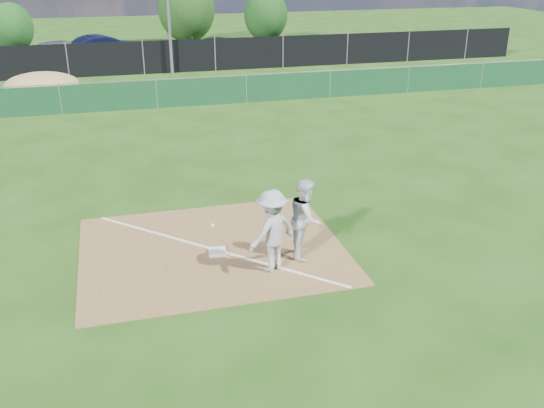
{
  "coord_description": "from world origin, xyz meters",
  "views": [
    {
      "loc": [
        -1.91,
        -11.5,
        6.49
      ],
      "look_at": [
        1.44,
        1.0,
        1.0
      ],
      "focal_mm": 40.0,
      "sensor_mm": 36.0,
      "label": 1
    }
  ],
  "objects_px": {
    "car_mid": "(104,47)",
    "tree_mid": "(186,9)",
    "first_base": "(217,252)",
    "runner": "(306,218)",
    "tree_left": "(12,27)",
    "play_at_first": "(272,231)",
    "car_left": "(63,52)",
    "tree_right": "(266,15)",
    "car_right": "(224,48)"
  },
  "relations": [
    {
      "from": "car_mid",
      "to": "tree_mid",
      "type": "relative_size",
      "value": 0.96
    },
    {
      "from": "tree_left",
      "to": "tree_right",
      "type": "bearing_deg",
      "value": 2.04
    },
    {
      "from": "runner",
      "to": "tree_mid",
      "type": "bearing_deg",
      "value": 14.95
    },
    {
      "from": "play_at_first",
      "to": "runner",
      "type": "distance_m",
      "value": 1.02
    },
    {
      "from": "first_base",
      "to": "play_at_first",
      "type": "distance_m",
      "value": 1.7
    },
    {
      "from": "play_at_first",
      "to": "tree_left",
      "type": "height_order",
      "value": "tree_left"
    },
    {
      "from": "play_at_first",
      "to": "first_base",
      "type": "bearing_deg",
      "value": 135.0
    },
    {
      "from": "runner",
      "to": "car_mid",
      "type": "bearing_deg",
      "value": 26.35
    },
    {
      "from": "play_at_first",
      "to": "tree_right",
      "type": "bearing_deg",
      "value": 75.76
    },
    {
      "from": "car_left",
      "to": "car_right",
      "type": "height_order",
      "value": "car_left"
    },
    {
      "from": "car_left",
      "to": "tree_mid",
      "type": "distance_m",
      "value": 10.9
    },
    {
      "from": "car_left",
      "to": "tree_left",
      "type": "distance_m",
      "value": 6.64
    },
    {
      "from": "runner",
      "to": "car_left",
      "type": "bearing_deg",
      "value": 31.66
    },
    {
      "from": "play_at_first",
      "to": "tree_left",
      "type": "bearing_deg",
      "value": 105.18
    },
    {
      "from": "play_at_first",
      "to": "tree_right",
      "type": "xyz_separation_m",
      "value": [
        8.46,
        33.33,
        1.0
      ]
    },
    {
      "from": "runner",
      "to": "tree_right",
      "type": "relative_size",
      "value": 0.49
    },
    {
      "from": "runner",
      "to": "car_right",
      "type": "xyz_separation_m",
      "value": [
        3.25,
        26.64,
        -0.26
      ]
    },
    {
      "from": "car_right",
      "to": "tree_mid",
      "type": "height_order",
      "value": "tree_mid"
    },
    {
      "from": "car_left",
      "to": "tree_left",
      "type": "xyz_separation_m",
      "value": [
        -3.38,
        5.65,
        0.89
      ]
    },
    {
      "from": "tree_mid",
      "to": "runner",
      "type": "bearing_deg",
      "value": -93.19
    },
    {
      "from": "runner",
      "to": "first_base",
      "type": "bearing_deg",
      "value": 92.05
    },
    {
      "from": "first_base",
      "to": "tree_mid",
      "type": "height_order",
      "value": "tree_mid"
    },
    {
      "from": "car_mid",
      "to": "first_base",
      "type": "bearing_deg",
      "value": 161.57
    },
    {
      "from": "first_base",
      "to": "car_mid",
      "type": "bearing_deg",
      "value": 94.43
    },
    {
      "from": "play_at_first",
      "to": "tree_mid",
      "type": "relative_size",
      "value": 0.42
    },
    {
      "from": "car_right",
      "to": "first_base",
      "type": "bearing_deg",
      "value": 176.81
    },
    {
      "from": "tree_left",
      "to": "tree_mid",
      "type": "xyz_separation_m",
      "value": [
        11.64,
        1.26,
        0.79
      ]
    },
    {
      "from": "runner",
      "to": "car_right",
      "type": "height_order",
      "value": "runner"
    },
    {
      "from": "runner",
      "to": "tree_mid",
      "type": "distance_m",
      "value": 33.59
    },
    {
      "from": "first_base",
      "to": "car_right",
      "type": "distance_m",
      "value": 26.59
    },
    {
      "from": "tree_left",
      "to": "tree_mid",
      "type": "relative_size",
      "value": 0.68
    },
    {
      "from": "car_right",
      "to": "tree_right",
      "type": "xyz_separation_m",
      "value": [
        4.31,
        6.22,
        1.28
      ]
    },
    {
      "from": "car_mid",
      "to": "tree_left",
      "type": "relative_size",
      "value": 1.4
    },
    {
      "from": "car_mid",
      "to": "car_right",
      "type": "relative_size",
      "value": 1.02
    },
    {
      "from": "runner",
      "to": "tree_right",
      "type": "xyz_separation_m",
      "value": [
        7.56,
        32.86,
        1.02
      ]
    },
    {
      "from": "runner",
      "to": "tree_mid",
      "type": "relative_size",
      "value": 0.38
    },
    {
      "from": "car_right",
      "to": "tree_left",
      "type": "relative_size",
      "value": 1.37
    },
    {
      "from": "first_base",
      "to": "runner",
      "type": "distance_m",
      "value": 2.18
    },
    {
      "from": "car_left",
      "to": "tree_right",
      "type": "relative_size",
      "value": 1.22
    },
    {
      "from": "tree_left",
      "to": "tree_right",
      "type": "height_order",
      "value": "tree_right"
    },
    {
      "from": "first_base",
      "to": "car_left",
      "type": "xyz_separation_m",
      "value": [
        -4.47,
        26.04,
        0.73
      ]
    },
    {
      "from": "tree_mid",
      "to": "tree_right",
      "type": "relative_size",
      "value": 1.27
    },
    {
      "from": "car_left",
      "to": "car_mid",
      "type": "bearing_deg",
      "value": -77.88
    },
    {
      "from": "play_at_first",
      "to": "car_left",
      "type": "bearing_deg",
      "value": 101.47
    },
    {
      "from": "play_at_first",
      "to": "car_mid",
      "type": "relative_size",
      "value": 0.44
    },
    {
      "from": "play_at_first",
      "to": "tree_left",
      "type": "distance_m",
      "value": 33.9
    },
    {
      "from": "first_base",
      "to": "runner",
      "type": "xyz_separation_m",
      "value": [
        1.93,
        -0.56,
        0.86
      ]
    },
    {
      "from": "play_at_first",
      "to": "tree_mid",
      "type": "bearing_deg",
      "value": 85.34
    },
    {
      "from": "runner",
      "to": "car_right",
      "type": "relative_size",
      "value": 0.41
    },
    {
      "from": "first_base",
      "to": "play_at_first",
      "type": "height_order",
      "value": "play_at_first"
    }
  ]
}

